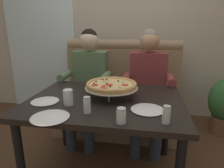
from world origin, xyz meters
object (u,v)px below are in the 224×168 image
Objects in this scene: diner_left at (88,79)px; diner_right at (148,82)px; shaker_oregano at (121,117)px; booth_bench at (120,98)px; drinking_glass at (68,98)px; plate_near_left at (45,101)px; patio_chair at (52,69)px; pizza at (111,85)px; dining_table at (105,109)px; potted_plant at (224,104)px; shaker_pepper_flakes at (87,106)px; plate_far_side at (147,109)px; plate_near_right at (50,116)px; shaker_parmesan at (166,116)px.

diner_left and diner_right have the same top height.
diner_right reaches higher than shaker_oregano.
drinking_glass is (-0.25, -1.10, 0.38)m from booth_bench.
patio_chair is at bearing 115.10° from plate_near_left.
pizza is (0.38, -0.61, 0.12)m from diner_left.
diner_left reaches higher than plate_near_left.
booth_bench is 0.97m from dining_table.
plate_near_left is 2.09m from potted_plant.
patio_chair reaches higher than shaker_pepper_flakes.
drinking_glass is at bearing 147.03° from shaker_pepper_flakes.
diner_left reaches higher than patio_chair.
shaker_oregano is (0.52, -1.06, 0.06)m from diner_left.
shaker_oregano is (0.18, -0.39, 0.13)m from dining_table.
diner_left is 10.78× the size of drinking_glass.
shaker_pepper_flakes is at bearing -107.25° from pizza.
drinking_glass is (0.20, -0.03, 0.04)m from plate_near_left.
shaker_oregano is 1.80m from potted_plant.
shaker_oregano reaches higher than plate_far_side.
booth_bench reaches higher than plate_near_left.
plate_near_right is 0.29× the size of patio_chair.
plate_far_side is at bearing -26.92° from dining_table.
diner_right reaches higher than pizza.
shaker_parmesan reaches higher than dining_table.
diner_right is at bearing 59.85° from plate_near_right.
shaker_oregano is 0.11× the size of patio_chair.
drinking_glass reaches higher than plate_near_left.
shaker_pepper_flakes reaches higher than plate_far_side.
diner_right is 1.08m from shaker_oregano.
pizza is 0.62× the size of potted_plant.
shaker_pepper_flakes is 0.49× the size of plate_far_side.
drinking_glass is at bearing -7.18° from plate_near_left.
dining_table is at bearing -117.05° from diner_right.
potted_plant is (1.52, 1.15, -0.40)m from drinking_glass.
pizza is 3.69× the size of drinking_glass.
pizza is 0.48m from shaker_oregano.
booth_bench is 1.27m from potted_plant.
plate_near_left is 0.31m from plate_near_right.
shaker_pepper_flakes is at bearing -93.18° from booth_bench.
pizza is at bearing -116.40° from diner_right.
diner_right is 11.13× the size of shaker_pepper_flakes.
shaker_parmesan is 2.99m from patio_chair.
shaker_parmesan reaches higher than plate_near_right.
patio_chair is at bearing 116.04° from plate_near_right.
diner_right is 1.48× the size of patio_chair.
diner_left reaches higher than drinking_glass.
plate_near_left is at bearing -134.30° from diner_right.
potted_plant is at bearing 37.16° from drinking_glass.
pizza reaches higher than shaker_oregano.
dining_table is 5.76× the size of plate_near_left.
booth_bench is 1.20m from drinking_glass.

